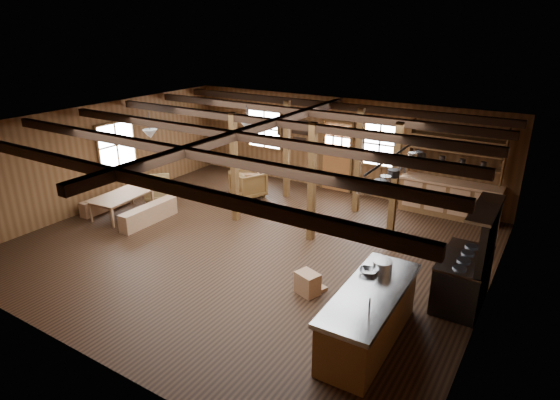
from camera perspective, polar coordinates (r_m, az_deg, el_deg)
name	(u,v)px	position (r m, az deg, el deg)	size (l,w,h in m)	color
room	(250,188)	(10.35, -3.64, 1.48)	(10.04, 9.04, 2.84)	black
ceiling_joists	(254,129)	(10.14, -3.22, 8.60)	(9.80, 8.82, 0.18)	black
timber_posts	(315,168)	(11.78, 4.33, 3.90)	(3.95, 2.35, 2.80)	#3F2812
back_door	(337,162)	(14.18, 6.92, 4.59)	(1.02, 0.08, 2.15)	brown
window_back_left	(265,129)	(15.25, -1.89, 8.69)	(1.32, 0.06, 1.32)	white
window_back_right	(380,144)	(13.53, 12.07, 6.64)	(1.02, 0.06, 1.32)	white
window_left	(116,145)	(13.97, -19.33, 6.37)	(0.14, 1.24, 1.32)	white
notice_boards	(294,131)	(14.67, 1.72, 8.35)	(1.08, 0.03, 0.90)	white
back_counter	(450,194)	(13.04, 19.97, 0.67)	(2.55, 0.60, 2.45)	#5B321B
pendant_lamps	(200,130)	(12.23, -9.68, 8.44)	(1.86, 2.36, 0.66)	#2E2D30
pot_rack	(394,170)	(8.90, 13.69, 3.60)	(0.39, 3.00, 0.41)	#2E2D30
kitchen_island	(369,316)	(7.76, 10.80, -13.73)	(0.93, 2.52, 1.20)	#5B321B
step_stool	(308,283)	(8.98, 3.37, -10.10)	(0.49, 0.35, 0.43)	#936442
commercial_range	(466,272)	(9.15, 21.76, -8.17)	(0.80, 1.56, 1.92)	#2E2D30
dining_table	(124,205)	(13.06, -18.51, -0.59)	(1.63, 0.91, 0.57)	#956943
bench_wall	(105,203)	(13.65, -20.51, -0.30)	(0.28, 1.47, 0.40)	#936442
bench_aisle	(149,214)	(12.40, -15.68, -1.67)	(0.32, 1.70, 0.47)	#936442
armchair_a	(246,182)	(13.95, -4.15, 2.22)	(0.79, 0.81, 0.74)	brown
armchair_b	(248,184)	(13.70, -3.87, 1.98)	(0.84, 0.87, 0.79)	brown
armchair_c	(157,188)	(13.96, -14.75, 1.44)	(0.73, 0.75, 0.68)	#9B7A46
counter_pot	(382,266)	(8.03, 12.36, -7.89)	(0.33, 0.33, 0.20)	silver
bowl	(368,271)	(7.96, 10.68, -8.54)	(0.29, 0.29, 0.07)	silver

